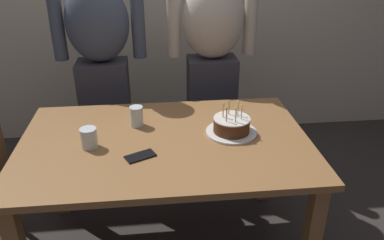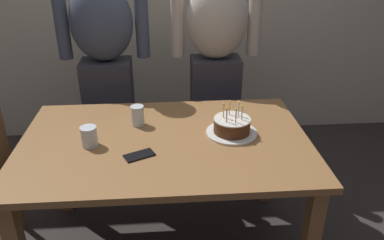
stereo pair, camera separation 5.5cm
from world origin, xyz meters
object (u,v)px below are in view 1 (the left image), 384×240
at_px(birthday_cake, 232,126).
at_px(water_glass_near, 89,138).
at_px(cell_phone, 140,156).
at_px(water_glass_far, 137,116).
at_px(person_woman_cardigan, 212,64).
at_px(person_man_bearded, 102,68).

height_order(birthday_cake, water_glass_near, birthday_cake).
relative_size(water_glass_near, cell_phone, 0.72).
xyz_separation_m(water_glass_far, cell_phone, (0.02, -0.33, -0.05)).
height_order(birthday_cake, water_glass_far, birthday_cake).
distance_m(birthday_cake, person_woman_cardigan, 0.77).
distance_m(cell_phone, person_man_bearded, 1.00).
distance_m(water_glass_near, person_man_bearded, 0.84).
height_order(birthday_cake, person_woman_cardigan, person_woman_cardigan).
distance_m(water_glass_far, cell_phone, 0.34).
xyz_separation_m(cell_phone, person_man_bearded, (-0.26, 0.95, 0.13)).
relative_size(water_glass_near, water_glass_far, 0.92).
xyz_separation_m(water_glass_near, person_woman_cardigan, (0.74, 0.83, 0.08)).
bearing_deg(person_man_bearded, person_woman_cardigan, -180.00).
bearing_deg(person_man_bearded, water_glass_near, 90.73).
relative_size(birthday_cake, person_man_bearded, 0.16).
relative_size(cell_phone, person_man_bearded, 0.09).
bearing_deg(birthday_cake, water_glass_near, -174.52).
xyz_separation_m(birthday_cake, cell_phone, (-0.48, -0.19, -0.04)).
height_order(water_glass_far, person_woman_cardigan, person_woman_cardigan).
bearing_deg(water_glass_near, person_woman_cardigan, 48.19).
height_order(cell_phone, person_man_bearded, person_man_bearded).
bearing_deg(water_glass_far, person_woman_cardigan, 50.26).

